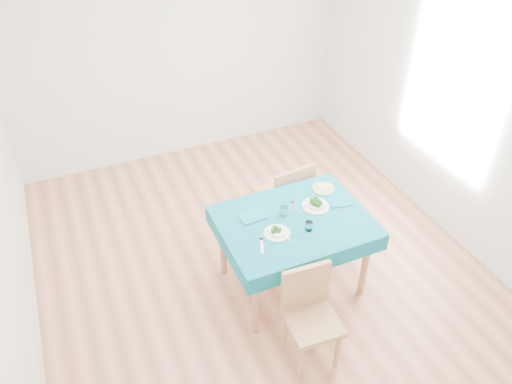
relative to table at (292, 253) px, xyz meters
name	(u,v)px	position (x,y,z in m)	size (l,w,h in m)	color
room_shell	(256,143)	(-0.19, 0.38, 0.97)	(4.02, 4.52, 2.73)	#9C5E41
table	(292,253)	(0.00, 0.00, 0.00)	(1.25, 0.95, 0.76)	#09596A
chair_near	(314,317)	(-0.22, -0.77, 0.10)	(0.39, 0.42, 0.97)	#9C7049
chair_far	(283,184)	(0.26, 0.74, 0.18)	(0.45, 0.49, 1.12)	#9C7049
bowl_near	(277,231)	(-0.21, -0.10, 0.41)	(0.22, 0.22, 0.07)	white
bowl_far	(316,203)	(0.25, 0.09, 0.42)	(0.24, 0.24, 0.07)	white
fork_near	(262,246)	(-0.38, -0.17, 0.38)	(0.02, 0.18, 0.00)	silver
knife_near	(284,234)	(-0.16, -0.13, 0.38)	(0.01, 0.19, 0.00)	silver
fork_far	(295,207)	(0.09, 0.15, 0.38)	(0.02, 0.16, 0.00)	silver
knife_far	(340,205)	(0.45, 0.02, 0.38)	(0.02, 0.22, 0.00)	silver
napkin_near	(252,216)	(-0.31, 0.18, 0.39)	(0.22, 0.15, 0.01)	#0D6475
napkin_far	(340,202)	(0.47, 0.05, 0.38)	(0.18, 0.13, 0.01)	#0D6475
tumbler_center	(284,211)	(-0.06, 0.09, 0.42)	(0.07, 0.07, 0.09)	white
tumbler_side	(309,226)	(0.05, -0.16, 0.42)	(0.06, 0.06, 0.08)	white
side_plate	(323,188)	(0.44, 0.29, 0.38)	(0.20, 0.20, 0.01)	#CCD367
bread_slice	(323,187)	(0.44, 0.29, 0.40)	(0.09, 0.09, 0.01)	beige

